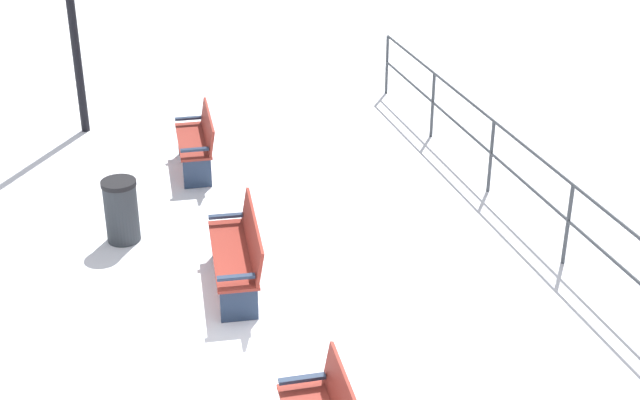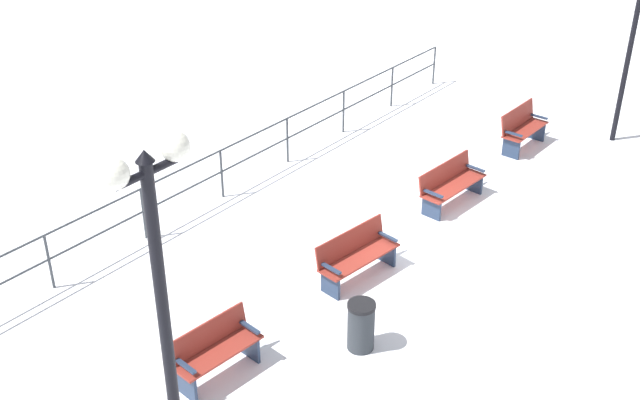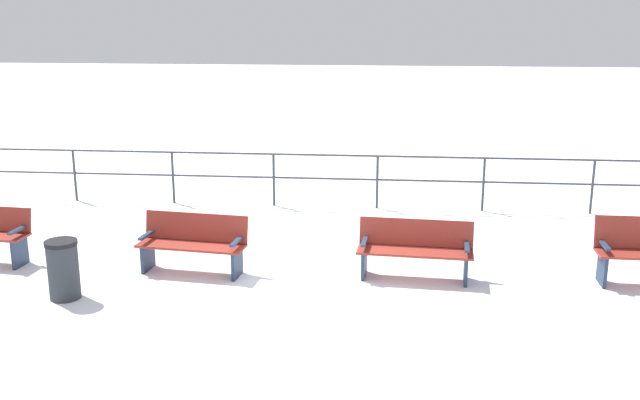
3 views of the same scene
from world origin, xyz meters
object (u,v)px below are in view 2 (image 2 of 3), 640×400
bench_third (451,183)px  trash_bin (361,326)px  bench_fourth (522,128)px  bench_nearest (216,350)px  bench_second (356,255)px  lamppost_near (160,283)px  lamppost_middle (637,11)px

bench_third → trash_bin: size_ratio=2.07×
bench_fourth → trash_bin: size_ratio=1.77×
bench_nearest → bench_second: 3.35m
lamppost_near → trash_bin: 4.94m
bench_second → bench_fourth: size_ratio=1.14×
bench_fourth → lamppost_middle: bearing=50.1°
trash_bin → bench_nearest: bearing=-125.2°
lamppost_middle → lamppost_near: bearing=-90.0°
bench_second → lamppost_near: size_ratio=0.34×
bench_nearest → lamppost_near: (1.52, -2.04, 3.00)m
bench_fourth → lamppost_near: bearing=-81.5°
bench_second → lamppost_near: lamppost_near is taller
bench_second → trash_bin: bearing=-44.6°
bench_third → lamppost_middle: bearing=77.9°
bench_second → bench_fourth: bench_fourth is taller
bench_nearest → lamppost_middle: lamppost_middle is taller
bench_nearest → lamppost_middle: 12.21m
bench_nearest → bench_second: size_ratio=0.86×
bench_fourth → lamppost_near: 12.54m
bench_third → bench_fourth: bearing=95.1°
bench_fourth → lamppost_middle: 3.52m
bench_nearest → lamppost_middle: bearing=87.9°
bench_nearest → bench_third: bench_nearest is taller
lamppost_near → bench_fourth: bearing=97.3°
bench_second → bench_fourth: (-0.13, 6.69, 0.04)m
bench_nearest → trash_bin: bench_nearest is taller
bench_nearest → bench_second: bearing=93.5°
bench_third → lamppost_near: (1.49, -8.74, 3.01)m
bench_second → lamppost_middle: lamppost_middle is taller
bench_fourth → trash_bin: bearing=-79.6°
bench_fourth → bench_third: bearing=-87.8°
lamppost_near → bench_second: bearing=104.7°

